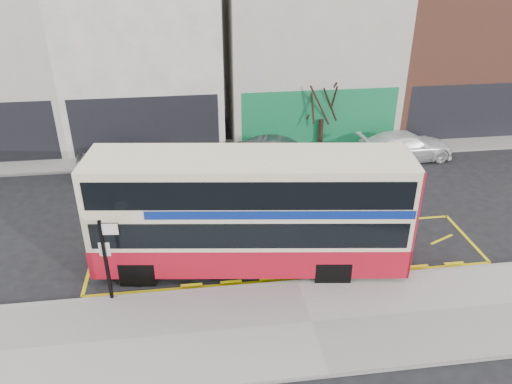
{
  "coord_description": "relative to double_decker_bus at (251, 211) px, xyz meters",
  "views": [
    {
      "loc": [
        -3.12,
        -13.28,
        10.43
      ],
      "look_at": [
        -1.09,
        2.0,
        2.32
      ],
      "focal_mm": 35.0,
      "sensor_mm": 36.0,
      "label": 1
    }
  ],
  "objects": [
    {
      "name": "ground",
      "position": [
        1.41,
        -0.91,
        -2.18
      ],
      "size": [
        120.0,
        120.0,
        0.0
      ],
      "primitive_type": "plane",
      "color": "black",
      "rests_on": "ground"
    },
    {
      "name": "pavement",
      "position": [
        1.41,
        -3.21,
        -2.11
      ],
      "size": [
        40.0,
        4.0,
        0.15
      ],
      "primitive_type": "cube",
      "color": "gray",
      "rests_on": "ground"
    },
    {
      "name": "kerb",
      "position": [
        1.41,
        -1.29,
        -2.11
      ],
      "size": [
        40.0,
        0.15,
        0.15
      ],
      "primitive_type": "cube",
      "color": "gray",
      "rests_on": "ground"
    },
    {
      "name": "far_pavement",
      "position": [
        1.41,
        10.09,
        -2.11
      ],
      "size": [
        50.0,
        3.0,
        0.15
      ],
      "primitive_type": "cube",
      "color": "gray",
      "rests_on": "ground"
    },
    {
      "name": "road_markings",
      "position": [
        1.41,
        0.69,
        -2.18
      ],
      "size": [
        14.0,
        3.4,
        0.01
      ],
      "primitive_type": null,
      "color": "#D7C30B",
      "rests_on": "ground"
    },
    {
      "name": "terrace_left",
      "position": [
        -4.09,
        14.07,
        3.14
      ],
      "size": [
        8.0,
        8.01,
        11.8
      ],
      "color": "white",
      "rests_on": "ground"
    },
    {
      "name": "terrace_green_shop",
      "position": [
        4.91,
        14.07,
        2.89
      ],
      "size": [
        9.0,
        8.01,
        11.3
      ],
      "color": "beige",
      "rests_on": "ground"
    },
    {
      "name": "terrace_right",
      "position": [
        13.91,
        14.07,
        2.39
      ],
      "size": [
        9.0,
        8.01,
        10.3
      ],
      "color": "brown",
      "rests_on": "ground"
    },
    {
      "name": "double_decker_bus",
      "position": [
        0.0,
        0.0,
        0.0
      ],
      "size": [
        10.63,
        3.71,
        4.16
      ],
      "rotation": [
        0.0,
        0.0,
        -0.13
      ],
      "color": "beige",
      "rests_on": "ground"
    },
    {
      "name": "bus_stop_post",
      "position": [
        -4.52,
        -1.31,
        -0.33
      ],
      "size": [
        0.69,
        0.17,
        2.82
      ],
      "rotation": [
        0.0,
        0.0,
        -0.11
      ],
      "color": "black",
      "rests_on": "pavement"
    },
    {
      "name": "car_silver",
      "position": [
        -5.21,
        8.26,
        -1.47
      ],
      "size": [
        4.26,
        1.91,
        1.42
      ],
      "primitive_type": "imported",
      "rotation": [
        0.0,
        0.0,
        1.63
      ],
      "color": "#A8A8AC",
      "rests_on": "ground"
    },
    {
      "name": "car_grey",
      "position": [
        2.4,
        7.81,
        -1.45
      ],
      "size": [
        4.7,
        2.48,
        1.47
      ],
      "primitive_type": "imported",
      "rotation": [
        0.0,
        0.0,
        1.35
      ],
      "color": "#474A50",
      "rests_on": "ground"
    },
    {
      "name": "car_white",
      "position": [
        8.93,
        8.1,
        -1.47
      ],
      "size": [
        5.06,
        2.44,
        1.42
      ],
      "primitive_type": "imported",
      "rotation": [
        0.0,
        0.0,
        1.66
      ],
      "color": "white",
      "rests_on": "ground"
    },
    {
      "name": "street_tree_right",
      "position": [
        4.94,
        9.86,
        0.93
      ],
      "size": [
        2.12,
        2.12,
        4.58
      ],
      "color": "#301E15",
      "rests_on": "ground"
    }
  ]
}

